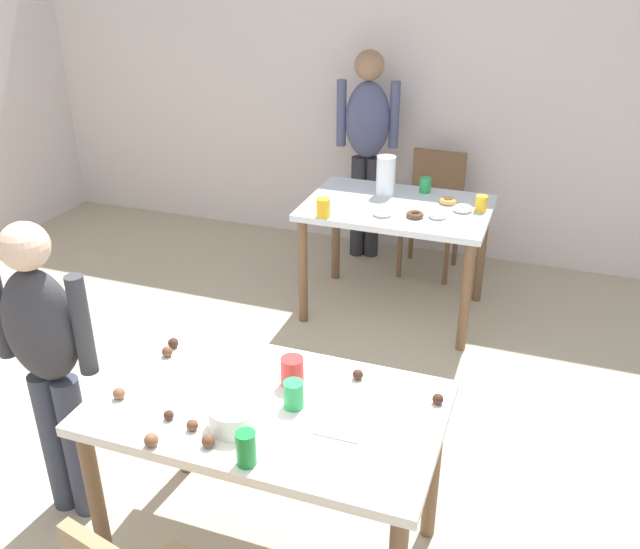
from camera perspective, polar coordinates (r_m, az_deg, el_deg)
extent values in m
plane|color=tan|center=(3.12, -5.84, -20.82)|extent=(6.40, 6.40, 0.00)
cube|color=silver|center=(5.26, 8.81, 15.44)|extent=(6.40, 0.10, 2.60)
cube|color=silver|center=(2.56, -4.37, -10.88)|extent=(1.27, 0.74, 0.04)
cylinder|color=brown|center=(2.86, -17.90, -17.61)|extent=(0.06, 0.06, 0.71)
cylinder|color=brown|center=(3.23, -11.42, -10.76)|extent=(0.06, 0.06, 0.71)
cylinder|color=brown|center=(2.91, 9.29, -15.45)|extent=(0.06, 0.06, 0.71)
cube|color=silver|center=(4.37, 6.40, 5.49)|extent=(1.14, 0.78, 0.04)
cylinder|color=brown|center=(4.36, -1.42, 0.26)|extent=(0.06, 0.06, 0.71)
cylinder|color=brown|center=(4.15, 11.90, -1.84)|extent=(0.06, 0.06, 0.71)
cylinder|color=brown|center=(4.93, 1.33, 3.46)|extent=(0.06, 0.06, 0.71)
cylinder|color=brown|center=(4.74, 13.14, 1.75)|extent=(0.06, 0.06, 0.71)
cube|color=brown|center=(5.07, 9.09, 4.72)|extent=(0.41, 0.41, 0.04)
cube|color=brown|center=(5.16, 9.72, 7.77)|extent=(0.38, 0.05, 0.42)
cylinder|color=brown|center=(4.97, 10.36, 1.35)|extent=(0.04, 0.04, 0.41)
cylinder|color=brown|center=(5.04, 6.59, 1.96)|extent=(0.04, 0.04, 0.41)
cylinder|color=brown|center=(5.28, 11.12, 2.81)|extent=(0.04, 0.04, 0.41)
cylinder|color=brown|center=(5.34, 7.55, 3.37)|extent=(0.04, 0.04, 0.41)
cylinder|color=#383D4C|center=(3.22, -21.01, -12.77)|extent=(0.11, 0.11, 0.68)
cylinder|color=#383D4C|center=(3.16, -19.39, -13.30)|extent=(0.11, 0.11, 0.68)
ellipsoid|color=#333338|center=(2.87, -22.01, -3.94)|extent=(0.33, 0.21, 0.48)
sphere|color=beige|center=(2.72, -23.18, 2.15)|extent=(0.18, 0.18, 0.18)
cylinder|color=#333338|center=(2.74, -19.03, -3.99)|extent=(0.07, 0.07, 0.41)
cylinder|color=#28282D|center=(5.30, 4.32, 5.51)|extent=(0.11, 0.11, 0.78)
cylinder|color=#28282D|center=(5.30, 3.13, 5.58)|extent=(0.11, 0.11, 0.78)
ellipsoid|color=#4C5175|center=(5.10, 3.95, 12.59)|extent=(0.35, 0.26, 0.56)
sphere|color=#997051|center=(5.02, 4.09, 16.84)|extent=(0.21, 0.21, 0.21)
cylinder|color=#4C5175|center=(5.08, 6.15, 12.93)|extent=(0.08, 0.08, 0.47)
cylinder|color=#4C5175|center=(5.11, 1.78, 13.13)|extent=(0.08, 0.08, 0.47)
cylinder|color=white|center=(2.43, -7.09, -11.51)|extent=(0.18, 0.18, 0.09)
cylinder|color=#198438|center=(2.27, -6.11, -14.06)|extent=(0.07, 0.07, 0.12)
cube|color=silver|center=(2.39, 1.23, -13.24)|extent=(0.17, 0.02, 0.01)
cylinder|color=green|center=(2.50, -2.19, -9.86)|extent=(0.07, 0.07, 0.10)
cylinder|color=red|center=(2.61, -2.30, -8.00)|extent=(0.09, 0.09, 0.11)
sphere|color=#3D2319|center=(2.66, 3.13, -8.24)|extent=(0.04, 0.04, 0.04)
sphere|color=brown|center=(2.85, -12.48, -6.23)|extent=(0.04, 0.04, 0.04)
sphere|color=#3D2319|center=(2.52, -12.36, -11.25)|extent=(0.04, 0.04, 0.04)
sphere|color=brown|center=(2.41, -13.74, -13.11)|extent=(0.05, 0.05, 0.05)
sphere|color=brown|center=(2.45, -10.48, -12.11)|extent=(0.04, 0.04, 0.04)
sphere|color=brown|center=(2.38, -9.20, -13.39)|extent=(0.05, 0.05, 0.05)
sphere|color=#3D2319|center=(2.57, 9.69, -10.08)|extent=(0.04, 0.04, 0.04)
sphere|color=brown|center=(2.66, -16.24, -9.39)|extent=(0.04, 0.04, 0.04)
sphere|color=#3D2319|center=(2.90, -12.00, -5.53)|extent=(0.04, 0.04, 0.04)
cylinder|color=white|center=(4.49, 5.44, 8.11)|extent=(0.12, 0.12, 0.25)
cylinder|color=green|center=(4.58, 8.66, 7.30)|extent=(0.07, 0.07, 0.10)
cylinder|color=yellow|center=(4.12, 0.27, 5.52)|extent=(0.08, 0.08, 0.12)
cylinder|color=yellow|center=(4.33, 13.14, 5.72)|extent=(0.07, 0.07, 0.10)
torus|color=white|center=(4.18, 9.68, 4.84)|extent=(0.11, 0.11, 0.03)
torus|color=gold|center=(4.42, 10.50, 5.98)|extent=(0.11, 0.11, 0.03)
torus|color=white|center=(4.18, 5.17, 5.12)|extent=(0.12, 0.12, 0.04)
torus|color=white|center=(4.31, 11.68, 5.34)|extent=(0.12, 0.12, 0.03)
torus|color=brown|center=(4.17, 7.83, 4.90)|extent=(0.11, 0.11, 0.03)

